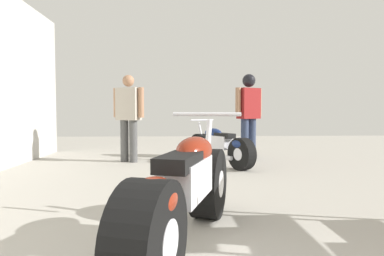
% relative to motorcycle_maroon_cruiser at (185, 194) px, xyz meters
% --- Properties ---
extents(ground_plane, '(18.81, 18.81, 0.00)m').
position_rel_motorcycle_maroon_cruiser_xyz_m(ground_plane, '(0.04, 1.84, -0.42)').
color(ground_plane, '#A8A399').
extents(motorcycle_maroon_cruiser, '(0.97, 2.14, 1.01)m').
position_rel_motorcycle_maroon_cruiser_xyz_m(motorcycle_maroon_cruiser, '(0.00, 0.00, 0.00)').
color(motorcycle_maroon_cruiser, black).
rests_on(motorcycle_maroon_cruiser, ground_plane).
extents(motorcycle_black_naked, '(1.08, 1.67, 0.86)m').
position_rel_motorcycle_maroon_cruiser_xyz_m(motorcycle_black_naked, '(0.77, 3.85, -0.06)').
color(motorcycle_black_naked, black).
rests_on(motorcycle_black_naked, ground_plane).
extents(mechanic_in_blue, '(0.68, 0.43, 1.74)m').
position_rel_motorcycle_maroon_cruiser_xyz_m(mechanic_in_blue, '(-1.01, 4.39, 0.57)').
color(mechanic_in_blue, '#4C4C4C').
rests_on(mechanic_in_blue, ground_plane).
extents(mechanic_with_helmet, '(0.67, 0.46, 1.82)m').
position_rel_motorcycle_maroon_cruiser_xyz_m(mechanic_with_helmet, '(1.50, 4.79, 0.67)').
color(mechanic_with_helmet, '#2D3851').
rests_on(mechanic_with_helmet, ground_plane).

